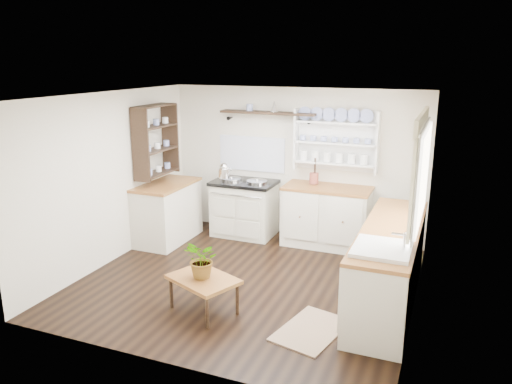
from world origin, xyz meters
TOP-DOWN VIEW (x-y plane):
  - floor at (0.00, 0.00)m, footprint 4.00×3.80m
  - wall_back at (0.00, 1.90)m, footprint 4.00×0.02m
  - wall_right at (2.00, 0.00)m, footprint 0.02×3.80m
  - wall_left at (-2.00, 0.00)m, footprint 0.02×3.80m
  - ceiling at (0.00, 0.00)m, footprint 4.00×3.80m
  - window at (1.95, 0.15)m, footprint 0.08×1.55m
  - aga_cooker at (-0.71, 1.57)m, footprint 0.98×0.68m
  - back_cabinets at (0.60, 1.60)m, footprint 1.27×0.63m
  - right_cabinets at (1.70, 0.10)m, footprint 0.62×2.43m
  - belfast_sink at (1.70, -0.65)m, footprint 0.55×0.60m
  - left_cabinets at (-1.70, 0.90)m, footprint 0.62×1.13m
  - plate_rack at (0.65, 1.86)m, footprint 1.20×0.22m
  - high_shelf at (-0.40, 1.78)m, footprint 1.50×0.29m
  - left_shelving at (-1.84, 0.90)m, footprint 0.28×0.80m
  - kettle at (-0.99, 1.45)m, footprint 0.19×0.19m
  - utensil_crock at (0.37, 1.68)m, footprint 0.14×0.14m
  - center_table at (-0.15, -0.89)m, footprint 0.88×0.77m
  - potted_plant at (-0.15, -0.89)m, footprint 0.50×0.48m
  - floor_rug at (1.07, -0.85)m, footprint 0.73×0.95m

SIDE VIEW (x-z plane):
  - floor at x=0.00m, z-range -0.01..0.01m
  - floor_rug at x=1.07m, z-range 0.00..0.02m
  - center_table at x=-0.15m, z-range 0.15..0.55m
  - aga_cooker at x=-0.71m, z-range -0.01..0.90m
  - right_cabinets at x=1.70m, z-range 0.01..0.91m
  - left_cabinets at x=-1.70m, z-range 0.01..0.91m
  - back_cabinets at x=0.60m, z-range 0.01..0.91m
  - potted_plant at x=-0.15m, z-range 0.40..0.82m
  - belfast_sink at x=1.70m, z-range 0.58..1.03m
  - utensil_crock at x=0.37m, z-range 0.91..1.07m
  - kettle at x=-0.99m, z-range 0.93..1.16m
  - wall_back at x=0.00m, z-range 0.00..2.30m
  - wall_right at x=2.00m, z-range 0.00..2.30m
  - wall_left at x=-2.00m, z-range 0.00..2.30m
  - left_shelving at x=-1.84m, z-range 1.02..2.08m
  - plate_rack at x=0.65m, z-range 1.11..2.01m
  - window at x=1.95m, z-range 0.95..2.17m
  - high_shelf at x=-0.40m, z-range 1.83..1.99m
  - ceiling at x=0.00m, z-range 2.29..2.30m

